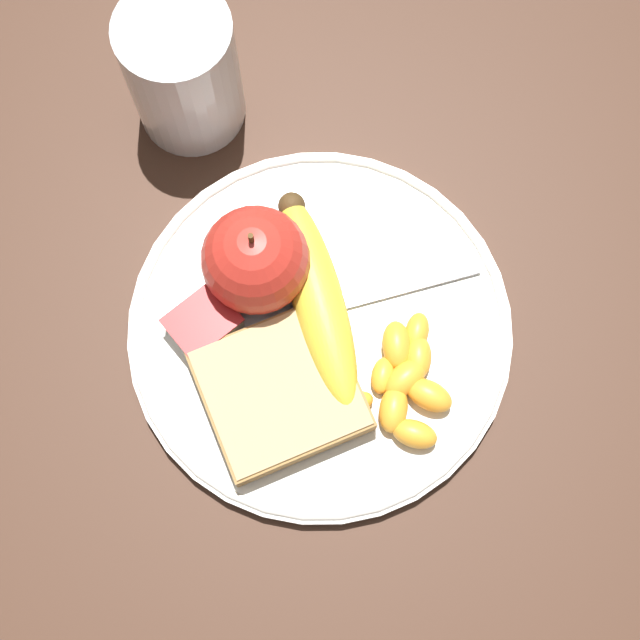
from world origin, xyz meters
TOP-DOWN VIEW (x-y plane):
  - ground_plane at (0.00, 0.00)m, footprint 3.00×3.00m
  - plate at (0.00, 0.00)m, footprint 0.27×0.27m
  - juice_glass at (0.04, 0.20)m, footprint 0.08×0.08m
  - apple at (-0.01, 0.06)m, footprint 0.07×0.07m
  - banana at (0.01, 0.01)m, footprint 0.10×0.16m
  - bread_slice at (-0.05, -0.02)m, footprint 0.12×0.12m
  - fork at (0.01, 0.01)m, footprint 0.19×0.10m
  - jam_packet at (-0.06, 0.05)m, footprint 0.04×0.04m
  - orange_segment_0 at (0.02, -0.07)m, footprint 0.03×0.02m
  - orange_segment_1 at (-0.00, -0.08)m, footprint 0.04×0.04m
  - orange_segment_2 at (-0.02, -0.06)m, footprint 0.03×0.02m
  - orange_segment_3 at (0.04, -0.06)m, footprint 0.03×0.03m
  - orange_segment_4 at (0.02, -0.08)m, footprint 0.03×0.04m
  - orange_segment_5 at (-0.00, -0.10)m, footprint 0.03×0.04m
  - orange_segment_6 at (0.05, -0.05)m, footprint 0.03×0.03m
  - orange_segment_7 at (0.03, -0.04)m, footprint 0.04×0.04m
  - orange_segment_8 at (0.01, -0.05)m, footprint 0.03×0.03m

SIDE VIEW (x-z plane):
  - ground_plane at x=0.00m, z-range 0.00..0.00m
  - plate at x=0.00m, z-range 0.00..0.02m
  - fork at x=0.01m, z-range 0.01..0.02m
  - orange_segment_8 at x=0.01m, z-range 0.01..0.03m
  - orange_segment_2 at x=-0.02m, z-range 0.01..0.03m
  - orange_segment_6 at x=0.05m, z-range 0.01..0.03m
  - orange_segment_3 at x=0.04m, z-range 0.01..0.03m
  - orange_segment_5 at x=0.00m, z-range 0.01..0.03m
  - orange_segment_1 at x=0.00m, z-range 0.01..0.03m
  - orange_segment_4 at x=0.02m, z-range 0.01..0.03m
  - orange_segment_7 at x=0.03m, z-range 0.01..0.03m
  - orange_segment_0 at x=0.02m, z-range 0.01..0.03m
  - jam_packet at x=-0.06m, z-range 0.01..0.03m
  - bread_slice at x=-0.05m, z-range 0.01..0.03m
  - banana at x=0.01m, z-range 0.01..0.05m
  - apple at x=-0.01m, z-range 0.01..0.09m
  - juice_glass at x=0.04m, z-range 0.00..0.10m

